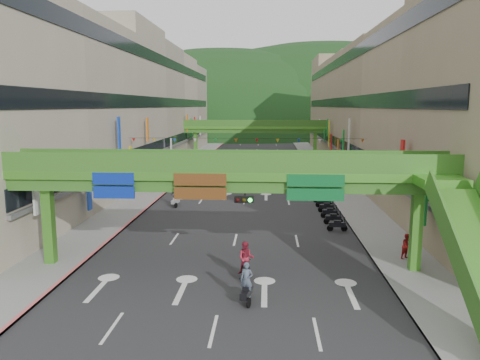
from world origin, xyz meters
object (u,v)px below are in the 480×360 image
at_px(scooter_rider_near, 247,284).
at_px(car_silver, 208,181).
at_px(car_yellow, 253,166).
at_px(scooter_rider_mid, 246,260).
at_px(pedestrian_red, 407,249).
at_px(overpass_near, 243,185).

distance_m(scooter_rider_near, car_silver, 34.57).
bearing_deg(car_yellow, scooter_rider_mid, -97.31).
bearing_deg(scooter_rider_mid, pedestrian_red, 21.28).
distance_m(scooter_rider_mid, car_yellow, 44.66).
xyz_separation_m(car_yellow, pedestrian_red, (11.02, -40.75, 0.13)).
xyz_separation_m(scooter_rider_near, car_silver, (-6.28, 34.00, -0.35)).
bearing_deg(car_silver, pedestrian_red, -54.17).
height_order(overpass_near, car_silver, overpass_near).
distance_m(scooter_rider_near, pedestrian_red, 12.07).
distance_m(scooter_rider_near, scooter_rider_mid, 3.11).
height_order(scooter_rider_near, car_yellow, scooter_rider_near).
bearing_deg(scooter_rider_mid, overpass_near, 99.69).
distance_m(scooter_rider_near, car_yellow, 47.77).
distance_m(scooter_rider_mid, pedestrian_red, 10.75).
bearing_deg(overpass_near, scooter_rider_near, -84.89).
distance_m(overpass_near, scooter_rider_mid, 4.25).
bearing_deg(car_yellow, overpass_near, -97.56).
bearing_deg(car_silver, car_yellow, 74.68).
bearing_deg(pedestrian_red, scooter_rider_near, -175.48).
height_order(scooter_rider_near, scooter_rider_mid, scooter_rider_mid).
distance_m(overpass_near, car_silver, 30.54).
bearing_deg(pedestrian_red, scooter_rider_mid, 170.36).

